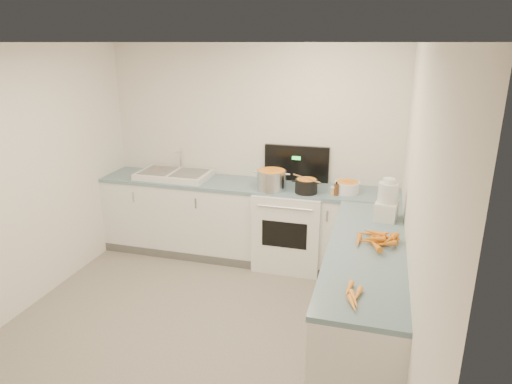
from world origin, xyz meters
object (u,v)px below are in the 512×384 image
(stove, at_px, (290,226))
(extract_bottle, at_px, (336,190))
(spice_jar, at_px, (333,191))
(sink, at_px, (174,174))
(steel_pot, at_px, (272,181))
(black_pot, at_px, (306,187))
(mixing_bowl, at_px, (347,187))
(food_processor, at_px, (387,202))

(stove, bearing_deg, extract_bottle, -14.82)
(spice_jar, bearing_deg, sink, 175.58)
(steel_pot, bearing_deg, extract_bottle, -0.37)
(black_pot, distance_m, extract_bottle, 0.32)
(steel_pot, bearing_deg, black_pot, -1.52)
(sink, height_order, spice_jar, sink)
(black_pot, distance_m, spice_jar, 0.29)
(extract_bottle, bearing_deg, mixing_bowl, 49.12)
(sink, height_order, extract_bottle, sink)
(sink, height_order, food_processor, food_processor)
(steel_pot, xyz_separation_m, food_processor, (1.23, -0.58, 0.07))
(black_pot, bearing_deg, steel_pot, 178.48)
(extract_bottle, height_order, spice_jar, extract_bottle)
(black_pot, bearing_deg, spice_jar, 1.72)
(steel_pot, height_order, spice_jar, steel_pot)
(steel_pot, relative_size, food_processor, 0.84)
(mixing_bowl, bearing_deg, stove, 178.46)
(sink, relative_size, mixing_bowl, 3.18)
(sink, xyz_separation_m, steel_pot, (1.25, -0.15, 0.06))
(spice_jar, bearing_deg, steel_pot, 179.86)
(stove, xyz_separation_m, mixing_bowl, (0.62, -0.02, 0.53))
(stove, xyz_separation_m, steel_pot, (-0.20, -0.13, 0.57))
(black_pot, xyz_separation_m, extract_bottle, (0.32, 0.01, -0.00))
(sink, bearing_deg, mixing_bowl, -0.90)
(stove, relative_size, food_processor, 3.46)
(extract_bottle, relative_size, spice_jar, 1.64)
(black_pot, height_order, extract_bottle, black_pot)
(mixing_bowl, relative_size, extract_bottle, 2.14)
(stove, height_order, mixing_bowl, stove)
(spice_jar, height_order, food_processor, food_processor)
(steel_pot, distance_m, mixing_bowl, 0.83)
(steel_pot, xyz_separation_m, black_pot, (0.39, -0.01, -0.03))
(mixing_bowl, bearing_deg, sink, 179.10)
(mixing_bowl, height_order, food_processor, food_processor)
(stove, height_order, sink, stove)
(extract_bottle, bearing_deg, spice_jar, 175.21)
(stove, relative_size, mixing_bowl, 5.03)
(sink, relative_size, steel_pot, 2.61)
(mixing_bowl, bearing_deg, black_pot, -163.62)
(stove, bearing_deg, sink, 179.38)
(stove, bearing_deg, mixing_bowl, -1.54)
(sink, bearing_deg, stove, -0.62)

